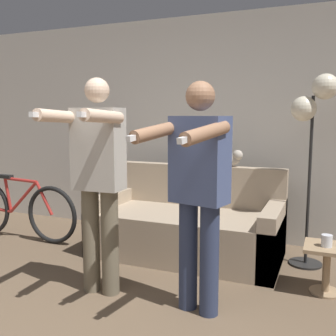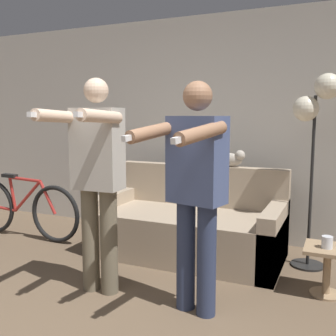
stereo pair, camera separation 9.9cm
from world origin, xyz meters
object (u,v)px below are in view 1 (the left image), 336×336
Objects in this scene: person_left at (98,173)px; person_right at (198,184)px; cup at (327,241)px; side_table at (327,260)px; couch at (187,227)px; cat at (225,159)px; bicycle at (19,210)px; floor_lamp at (313,114)px.

person_left reaches higher than person_right.
person_left is 17.91× the size of cup.
person_right is at bearing -141.46° from side_table.
couch is 0.84m from cat.
person_right is 3.36× the size of cat.
cat is at bearing 63.27° from person_left.
bicycle is at bearing 173.22° from person_right.
cat reaches higher than cup.
person_left is at bearing -107.59° from couch.
cat is 0.27× the size of floor_lamp.
person_right reaches higher than bicycle.
cat is 5.16× the size of cup.
floor_lamp is 18.82× the size of cup.
bicycle is at bearing 149.41° from person_left.
couch is 3.82× the size of cat.
cat reaches higher than bicycle.
bicycle is (-3.37, 0.19, -0.10)m from cup.
floor_lamp is (1.54, 1.30, 0.47)m from person_left.
person_right is at bearing -118.49° from floor_lamp.
side_table is (1.36, -0.42, -0.01)m from couch.
couch is at bearing 7.08° from bicycle.
floor_lamp reaches higher than side_table.
cat is at bearing 143.76° from side_table.
bicycle is (-1.66, 0.88, -0.65)m from person_left.
person_right is 1.22m from cup.
person_left is 0.84m from person_right.
person_left reaches higher than couch.
floor_lamp is at bearing 74.02° from person_right.
floor_lamp is at bearing -11.92° from cat.
person_right is 1.32m from side_table.
bicycle reaches higher than side_table.
couch is 1.68m from floor_lamp.
couch is at bearing 69.57° from person_left.
side_table is at bearing -17.22° from couch.
cup reaches higher than side_table.
cat is (0.30, 0.36, 0.70)m from couch.
side_table is (1.72, 0.70, -0.72)m from person_left.
couch is at bearing 161.79° from cup.
floor_lamp is 1.34m from side_table.
floor_lamp is at bearing 8.20° from couch.
side_table is at bearing 68.48° from cup.
cat is at bearing 109.36° from person_right.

